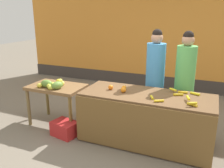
{
  "coord_description": "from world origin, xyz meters",
  "views": [
    {
      "loc": [
        1.29,
        -3.59,
        2.11
      ],
      "look_at": [
        -0.29,
        0.15,
        0.89
      ],
      "focal_mm": 38.71,
      "sensor_mm": 36.0,
      "label": 1
    }
  ],
  "objects_px": {
    "produce_crate": "(65,129)",
    "vendor_woman_green_shirt": "(184,83)",
    "vendor_woman_blue_shirt": "(155,79)",
    "produce_sack": "(108,105)"
  },
  "relations": [
    {
      "from": "vendor_woman_green_shirt",
      "to": "produce_crate",
      "type": "distance_m",
      "value": 2.26
    },
    {
      "from": "vendor_woman_green_shirt",
      "to": "vendor_woman_blue_shirt",
      "type": "bearing_deg",
      "value": 178.48
    },
    {
      "from": "produce_sack",
      "to": "produce_crate",
      "type": "bearing_deg",
      "value": -110.01
    },
    {
      "from": "vendor_woman_green_shirt",
      "to": "produce_sack",
      "type": "distance_m",
      "value": 1.62
    },
    {
      "from": "vendor_woman_blue_shirt",
      "to": "vendor_woman_green_shirt",
      "type": "bearing_deg",
      "value": -1.52
    },
    {
      "from": "vendor_woman_green_shirt",
      "to": "produce_crate",
      "type": "height_order",
      "value": "vendor_woman_green_shirt"
    },
    {
      "from": "vendor_woman_blue_shirt",
      "to": "produce_crate",
      "type": "distance_m",
      "value": 1.86
    },
    {
      "from": "vendor_woman_green_shirt",
      "to": "produce_sack",
      "type": "relative_size",
      "value": 3.71
    },
    {
      "from": "produce_crate",
      "to": "vendor_woman_green_shirt",
      "type": "bearing_deg",
      "value": 28.81
    },
    {
      "from": "produce_crate",
      "to": "produce_sack",
      "type": "distance_m",
      "value": 1.12
    }
  ]
}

